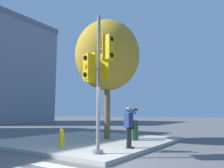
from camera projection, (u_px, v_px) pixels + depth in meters
name	position (u px, v px, depth m)	size (l,w,h in m)	color
ground_plane	(102.00, 162.00, 6.94)	(160.00, 160.00, 0.00)	#5B5B5E
sidewalk_corner	(88.00, 141.00, 11.76)	(8.00, 8.00, 0.15)	#ADA89E
traffic_signal_pole	(98.00, 70.00, 8.01)	(1.28, 1.28, 5.09)	slate
person_photographer	(129.00, 123.00, 8.95)	(0.58, 0.54, 1.66)	black
street_tree	(107.00, 55.00, 12.67)	(3.72, 3.72, 6.80)	brown
fire_hydrant	(62.00, 138.00, 9.09)	(0.20, 0.26, 0.76)	yellow
trash_bin	(134.00, 130.00, 11.52)	(0.49, 0.49, 1.02)	#234728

